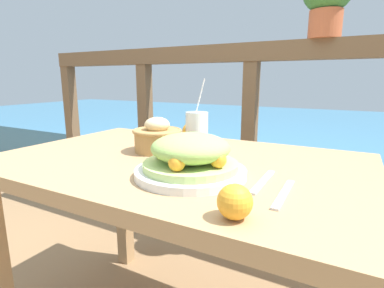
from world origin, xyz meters
TOP-DOWN VIEW (x-y plane):
  - patio_table at (0.00, 0.00)m, footprint 1.14×0.74m
  - railing_fence at (0.00, 0.74)m, footprint 2.80×0.08m
  - sea_backdrop at (0.00, 3.24)m, footprint 12.00×4.00m
  - salad_plate at (0.13, -0.13)m, footprint 0.29×0.29m
  - drink_glass at (-0.02, 0.17)m, footprint 0.08×0.08m
  - bread_basket at (-0.10, 0.05)m, footprint 0.17×0.17m
  - fork at (0.30, -0.09)m, footprint 0.02×0.18m
  - knife at (0.36, -0.15)m, footprint 0.02×0.18m
  - orange_near_basket at (-0.09, 0.26)m, footprint 0.08×0.08m
  - orange_near_glass at (0.31, -0.30)m, footprint 0.06×0.06m

SIDE VIEW (x-z plane):
  - sea_backdrop at x=0.00m, z-range 0.00..0.39m
  - patio_table at x=0.00m, z-range 0.25..0.95m
  - fork at x=0.30m, z-range 0.70..0.71m
  - knife at x=0.36m, z-range 0.70..0.71m
  - orange_near_glass at x=0.31m, z-range 0.70..0.77m
  - orange_near_basket at x=-0.09m, z-range 0.70..0.78m
  - salad_plate at x=0.13m, z-range 0.69..0.80m
  - bread_basket at x=-0.10m, z-range 0.69..0.81m
  - railing_fence at x=0.00m, z-range 0.20..1.33m
  - drink_glass at x=-0.02m, z-range 0.64..0.89m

